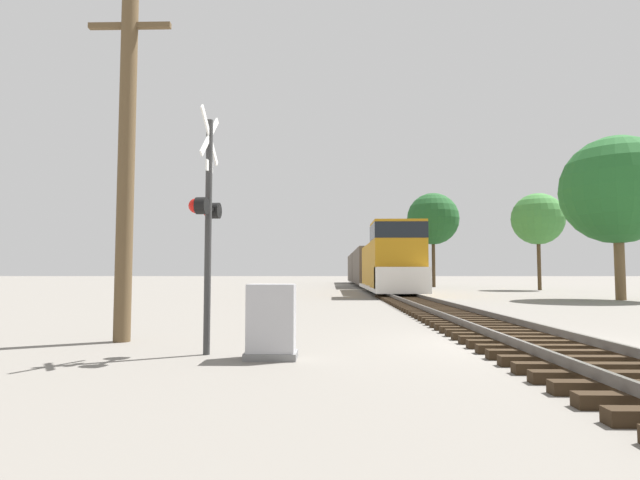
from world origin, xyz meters
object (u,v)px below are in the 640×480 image
crossing_signal_near (207,215)px  relay_cabinet (271,322)px  tree_mid_background (538,219)px  utility_pole (126,163)px  tree_far_right (617,190)px  freight_train (370,267)px  tree_deep_background (433,219)px

crossing_signal_near → relay_cabinet: crossing_signal_near is taller
crossing_signal_near → tree_mid_background: size_ratio=0.54×
utility_pole → tree_far_right: bearing=39.6°
crossing_signal_near → relay_cabinet: (1.22, -0.41, -1.86)m
utility_pole → tree_mid_background: bearing=55.3°
freight_train → utility_pole: utility_pole is taller
crossing_signal_near → relay_cabinet: 2.26m
relay_cabinet → utility_pole: size_ratio=0.17×
tree_mid_background → freight_train: bearing=146.9°
utility_pole → tree_deep_background: 42.61m
relay_cabinet → utility_pole: utility_pole is taller
crossing_signal_near → tree_far_right: tree_far_right is taller
crossing_signal_near → relay_cabinet: size_ratio=3.50×
tree_mid_background → tree_deep_background: (-6.94, 8.63, 0.96)m
freight_train → utility_pole: 40.83m
relay_cabinet → tree_mid_background: size_ratio=0.16×
tree_far_right → tree_mid_background: tree_far_right is taller
tree_deep_background → relay_cabinet: bearing=-105.1°
utility_pole → tree_deep_background: bearing=69.8°
freight_train → tree_mid_background: tree_mid_background is taller
freight_train → relay_cabinet: freight_train is taller
relay_cabinet → tree_mid_background: 38.31m
freight_train → tree_deep_background: (6.41, -0.06, 4.88)m
relay_cabinet → tree_deep_background: size_ratio=0.13×
freight_train → tree_deep_background: bearing=-0.5°
tree_mid_background → tree_far_right: bearing=-97.4°
utility_pole → tree_mid_background: size_ratio=0.92×
freight_train → crossing_signal_near: 41.99m
freight_train → relay_cabinet: (-4.91, -41.95, -1.37)m
relay_cabinet → tree_deep_background: (11.32, 41.89, 6.25)m
crossing_signal_near → utility_pole: 3.00m
relay_cabinet → tree_deep_background: bearing=74.9°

